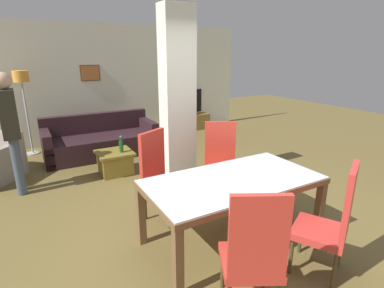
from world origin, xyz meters
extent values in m
plane|color=brown|center=(0.00, 0.00, 0.00)|extent=(18.00, 18.00, 0.00)
cube|color=white|center=(0.00, 4.96, 1.35)|extent=(7.20, 0.06, 2.70)
cube|color=brown|center=(-0.41, 4.92, 1.60)|extent=(0.44, 0.02, 0.36)
cube|color=#B26633|center=(-0.41, 4.91, 1.60)|extent=(0.40, 0.01, 0.32)
cube|color=white|center=(0.17, 1.63, 1.35)|extent=(0.48, 0.31, 2.70)
cube|color=brown|center=(0.00, -0.46, 0.71)|extent=(1.89, 0.06, 0.06)
cube|color=brown|center=(0.00, 0.46, 0.71)|extent=(1.89, 0.06, 0.06)
cube|color=brown|center=(-0.92, 0.00, 0.71)|extent=(0.06, 0.87, 0.06)
cube|color=brown|center=(0.92, 0.00, 0.71)|extent=(0.06, 0.87, 0.06)
cube|color=silver|center=(0.00, 0.00, 0.75)|extent=(1.87, 0.97, 0.01)
cube|color=brown|center=(-0.90, -0.44, 0.34)|extent=(0.08, 0.08, 0.68)
cube|color=brown|center=(0.90, -0.44, 0.34)|extent=(0.08, 0.08, 0.68)
cube|color=brown|center=(-0.90, 0.44, 0.34)|extent=(0.08, 0.08, 0.68)
cube|color=brown|center=(0.90, 0.44, 0.34)|extent=(0.08, 0.08, 0.68)
cube|color=red|center=(0.43, -0.80, 0.42)|extent=(0.62, 0.62, 0.07)
cube|color=red|center=(0.52, -0.98, 0.79)|extent=(0.41, 0.25, 0.67)
cylinder|color=#483920|center=(0.17, -0.72, 0.19)|extent=(0.04, 0.04, 0.39)
cylinder|color=#483920|center=(0.50, -0.54, 0.19)|extent=(0.04, 0.04, 0.39)
cylinder|color=#483920|center=(0.35, -1.06, 0.19)|extent=(0.04, 0.04, 0.39)
cylinder|color=#483920|center=(0.68, -0.88, 0.19)|extent=(0.04, 0.04, 0.39)
cube|color=red|center=(0.43, 0.82, 0.42)|extent=(0.62, 0.62, 0.07)
cube|color=red|center=(0.52, 1.00, 0.79)|extent=(0.41, 0.25, 0.67)
cylinder|color=#483920|center=(0.51, 0.56, 0.19)|extent=(0.04, 0.04, 0.39)
cylinder|color=#483920|center=(0.17, 0.74, 0.19)|extent=(0.04, 0.04, 0.39)
cylinder|color=#483920|center=(0.68, 0.90, 0.19)|extent=(0.04, 0.04, 0.39)
cylinder|color=#483920|center=(0.35, 1.07, 0.19)|extent=(0.04, 0.04, 0.39)
cube|color=red|center=(-0.43, 0.81, 0.42)|extent=(0.62, 0.62, 0.07)
cube|color=red|center=(-0.52, 0.99, 0.79)|extent=(0.41, 0.25, 0.67)
cylinder|color=#483920|center=(-0.17, 0.73, 0.19)|extent=(0.04, 0.04, 0.39)
cylinder|color=#483920|center=(-0.51, 0.56, 0.19)|extent=(0.04, 0.04, 0.39)
cylinder|color=#483920|center=(-0.35, 1.07, 0.19)|extent=(0.04, 0.04, 0.39)
cylinder|color=#483920|center=(-0.68, 0.89, 0.19)|extent=(0.04, 0.04, 0.39)
cube|color=red|center=(-0.43, -0.81, 0.42)|extent=(0.62, 0.62, 0.07)
cube|color=red|center=(-0.52, -0.99, 0.79)|extent=(0.41, 0.25, 0.67)
cylinder|color=#483920|center=(-0.51, -0.55, 0.19)|extent=(0.04, 0.04, 0.39)
cylinder|color=#483920|center=(-0.17, -0.73, 0.19)|extent=(0.04, 0.04, 0.39)
cube|color=#2E1A20|center=(-0.55, 3.71, 0.21)|extent=(2.20, 0.95, 0.42)
cube|color=#2E1A20|center=(-0.55, 4.09, 0.62)|extent=(2.20, 0.18, 0.40)
cube|color=#2E1A20|center=(0.46, 3.71, 0.32)|extent=(0.16, 0.95, 0.64)
cube|color=#2E1A20|center=(-1.57, 3.71, 0.32)|extent=(0.16, 0.95, 0.64)
cube|color=gray|center=(-2.26, 3.08, 0.30)|extent=(0.67, 0.73, 0.60)
cube|color=olive|center=(-0.59, 2.60, 0.38)|extent=(0.60, 0.57, 0.04)
cube|color=olive|center=(-0.59, 2.60, 0.18)|extent=(0.52, 0.49, 0.36)
cylinder|color=#194C23|center=(-0.48, 2.52, 0.50)|extent=(0.07, 0.07, 0.20)
cylinder|color=#194C23|center=(-0.48, 2.52, 0.64)|extent=(0.03, 0.03, 0.07)
cylinder|color=#B7B7BC|center=(-0.48, 2.52, 0.68)|extent=(0.03, 0.03, 0.01)
cube|color=olive|center=(2.06, 4.68, 0.21)|extent=(1.10, 0.40, 0.43)
cube|color=black|center=(2.06, 4.68, 0.44)|extent=(0.42, 0.31, 0.03)
cube|color=black|center=(2.06, 4.68, 0.77)|extent=(0.92, 0.34, 0.63)
cylinder|color=#B7B7BC|center=(-1.81, 4.53, 0.01)|extent=(0.26, 0.26, 0.02)
cylinder|color=#B7B7BC|center=(-1.81, 4.53, 0.76)|extent=(0.04, 0.04, 1.47)
cylinder|color=#F29E38|center=(-1.81, 4.53, 1.60)|extent=(0.29, 0.29, 0.22)
cylinder|color=#3F4B5C|center=(-2.05, 2.65, 0.44)|extent=(0.13, 0.13, 0.87)
cylinder|color=#3F4B5C|center=(-2.05, 2.48, 0.44)|extent=(0.13, 0.13, 0.87)
cube|color=#2B2A20|center=(-2.05, 2.56, 1.22)|extent=(0.23, 0.39, 0.69)
sphere|color=tan|center=(-2.05, 2.56, 1.68)|extent=(0.24, 0.24, 0.24)
camera|label=1|loc=(-1.84, -2.35, 2.05)|focal=28.00mm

